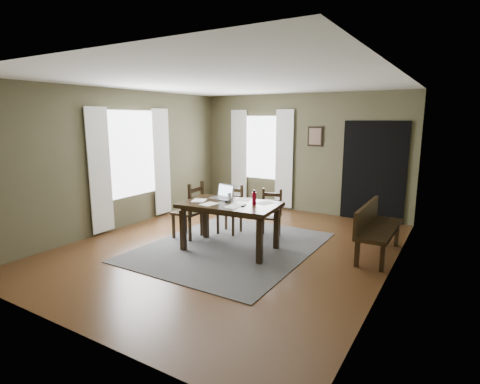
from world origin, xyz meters
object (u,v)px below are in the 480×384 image
Objects in this scene: chair_back_right at (270,214)px; dining_table at (230,209)px; chair_back_left at (231,210)px; chair_end at (190,211)px; water_bottle at (254,198)px; bench at (375,225)px; laptop at (223,195)px.

dining_table is at bearing -119.77° from chair_back_right.
chair_back_right is (0.76, 0.15, -0.02)m from chair_back_left.
chair_end is 0.80m from chair_back_left.
chair_back_left is 1.22m from water_bottle.
bench is at bearing -14.05° from chair_back_right.
chair_end is 1.18× the size of chair_back_right.
water_bottle reaches higher than chair_back_right.
chair_back_left is (-0.50, 0.81, -0.25)m from dining_table.
dining_table is at bearing 114.97° from bench.
bench is (3.05, 0.81, -0.01)m from chair_end.
chair_back_right reaches higher than bench.
chair_end is 1.13× the size of chair_back_left.
dining_table is 0.98m from chair_back_left.
water_bottle is at bearing 9.96° from dining_table.
chair_end is (-0.96, 0.16, -0.19)m from dining_table.
chair_back_left is 3.91× the size of water_bottle.
dining_table is at bearing -62.78° from chair_back_left.
dining_table is 1.81× the size of chair_back_left.
laptop is at bearing 95.39° from chair_end.
laptop is 1.65× the size of water_bottle.
chair_back_left is 1.05× the size of chair_back_right.
chair_back_left is 0.78m from chair_back_right.
chair_back_right is at bearing 60.36° from laptop.
water_bottle is at bearing 85.41° from chair_end.
bench is at bearing 26.97° from water_bottle.
dining_table is 1.13× the size of bench.
water_bottle is (0.39, 0.11, 0.20)m from dining_table.
water_bottle reaches higher than dining_table.
bench is 1.95m from water_bottle.
dining_table is 0.42m from laptop.
chair_end is 2.67× the size of laptop.
water_bottle is at bearing 116.97° from bench.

